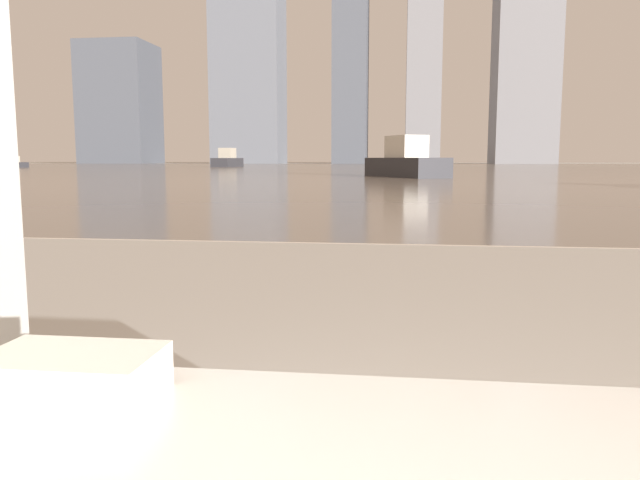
% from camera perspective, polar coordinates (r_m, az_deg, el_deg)
% --- Properties ---
extents(towel_stack, '(0.28, 0.18, 0.08)m').
position_cam_1_polar(towel_stack, '(1.11, -21.69, -11.51)').
color(towel_stack, silver).
rests_on(towel_stack, bathtub).
extents(harbor_water, '(180.00, 110.00, 0.01)m').
position_cam_1_polar(harbor_water, '(61.97, 7.25, 6.52)').
color(harbor_water, gray).
rests_on(harbor_water, ground_plane).
extents(harbor_boat_2, '(4.49, 5.87, 2.12)m').
position_cam_1_polar(harbor_boat_2, '(32.64, 7.87, 7.04)').
color(harbor_boat_2, '#2D2D33').
rests_on(harbor_boat_2, harbor_water).
extents(harbor_boat_3, '(2.33, 5.83, 2.14)m').
position_cam_1_polar(harbor_boat_3, '(72.70, -8.46, 7.23)').
color(harbor_boat_3, '#2D2D33').
rests_on(harbor_boat_3, harbor_water).
extents(harbor_boat_4, '(1.92, 3.36, 1.19)m').
position_cam_1_polar(harbor_boat_4, '(73.53, -26.28, 6.29)').
color(harbor_boat_4, '#2D2D33').
rests_on(harbor_boat_4, harbor_water).
extents(skyline_tower_0, '(12.87, 11.94, 23.01)m').
position_cam_1_polar(skyline_tower_0, '(130.50, -17.81, 11.75)').
color(skyline_tower_0, '#4C515B').
rests_on(skyline_tower_0, ground_plane).
extents(skyline_tower_1, '(12.83, 9.91, 53.53)m').
position_cam_1_polar(skyline_tower_1, '(124.18, -6.61, 19.41)').
color(skyline_tower_1, slate).
rests_on(skyline_tower_1, ground_plane).
extents(skyline_tower_2, '(6.24, 7.89, 36.52)m').
position_cam_1_polar(skyline_tower_2, '(119.62, 2.82, 15.77)').
color(skyline_tower_2, '#4C515B').
rests_on(skyline_tower_2, ground_plane).
extents(skyline_tower_3, '(6.10, 11.16, 42.76)m').
position_cam_1_polar(skyline_tower_3, '(119.77, 9.48, 17.18)').
color(skyline_tower_3, slate).
rests_on(skyline_tower_3, ground_plane).
extents(skyline_tower_4, '(10.70, 10.39, 54.90)m').
position_cam_1_polar(skyline_tower_4, '(122.80, 18.44, 19.55)').
color(skyline_tower_4, slate).
rests_on(skyline_tower_4, ground_plane).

